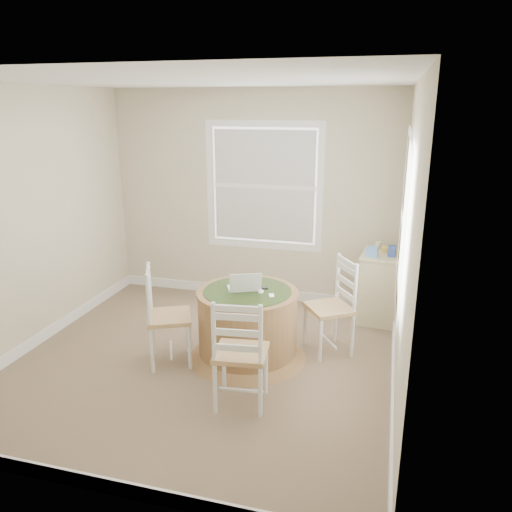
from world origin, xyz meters
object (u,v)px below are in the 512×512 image
(chair_left, at_px, (169,316))
(corner_chest, at_px, (380,287))
(chair_right, at_px, (329,308))
(laptop, at_px, (244,287))
(round_table, at_px, (248,321))
(chair_near, at_px, (241,352))

(chair_left, bearing_deg, corner_chest, -76.13)
(chair_right, height_order, laptop, chair_right)
(laptop, bearing_deg, corner_chest, -159.09)
(chair_left, distance_m, corner_chest, 2.46)
(round_table, height_order, chair_near, chair_near)
(chair_near, height_order, laptop, chair_near)
(laptop, height_order, corner_chest, laptop)
(round_table, relative_size, chair_left, 1.22)
(round_table, xyz_separation_m, chair_near, (0.18, -0.79, 0.09))
(laptop, bearing_deg, chair_near, 80.49)
(corner_chest, bearing_deg, chair_left, -136.36)
(chair_right, relative_size, corner_chest, 1.19)
(round_table, relative_size, corner_chest, 1.45)
(corner_chest, bearing_deg, chair_near, -112.40)
(laptop, bearing_deg, chair_right, 176.56)
(chair_near, relative_size, corner_chest, 1.19)
(laptop, bearing_deg, round_table, 128.04)
(round_table, bearing_deg, chair_left, -175.74)
(chair_near, distance_m, laptop, 0.88)
(round_table, bearing_deg, chair_near, -96.12)
(round_table, height_order, chair_right, chair_right)
(chair_near, relative_size, laptop, 2.46)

